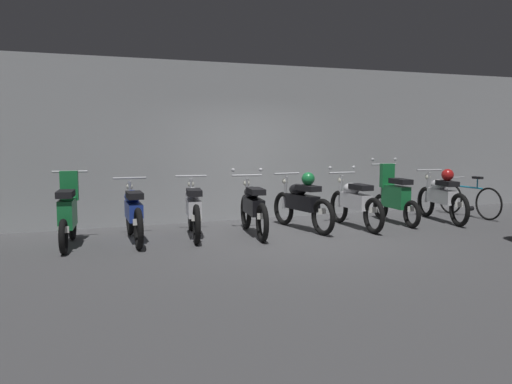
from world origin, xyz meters
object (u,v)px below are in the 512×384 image
Objects in this scene: motorbike_slot_2 at (193,209)px; motorbike_slot_3 at (253,207)px; motorbike_slot_4 at (302,202)px; motorbike_slot_0 at (68,213)px; motorbike_slot_7 at (442,196)px; bicycle at (469,200)px; motorbike_slot_6 at (395,197)px; motorbike_slot_1 at (134,212)px; motorbike_slot_5 at (355,202)px.

motorbike_slot_3 is at bearing -11.54° from motorbike_slot_2.
motorbike_slot_3 is at bearing -172.83° from motorbike_slot_4.
motorbike_slot_3 is at bearing -2.95° from motorbike_slot_0.
motorbike_slot_7 reaches higher than bicycle.
motorbike_slot_7 is at bearing -0.53° from motorbike_slot_3.
motorbike_slot_3 is 3.08m from motorbike_slot_6.
motorbike_slot_4 is 3.09m from motorbike_slot_7.
motorbike_slot_7 is 1.12× the size of bicycle.
motorbike_slot_4 is (4.10, -0.03, 0.00)m from motorbike_slot_0.
motorbike_slot_3 is at bearing 179.47° from motorbike_slot_7.
bicycle is (0.97, 0.27, -0.16)m from motorbike_slot_7.
motorbike_slot_4 is 1.16× the size of motorbike_slot_6.
motorbike_slot_6 is at bearing -1.11° from motorbike_slot_2.
motorbike_slot_1 is 1.01× the size of motorbike_slot_3.
motorbike_slot_3 reaches higher than motorbike_slot_7.
motorbike_slot_2 is at bearing 175.35° from motorbike_slot_5.
motorbike_slot_0 is 8.16m from bicycle.
motorbike_slot_3 is (1.03, -0.21, 0.00)m from motorbike_slot_2.
motorbike_slot_0 is 0.86× the size of motorbike_slot_5.
motorbike_slot_7 is (4.11, -0.04, 0.03)m from motorbike_slot_3.
motorbike_slot_1 and motorbike_slot_2 have the same top height.
motorbike_slot_2 is 5.14m from motorbike_slot_7.
motorbike_slot_5 is 1.16× the size of motorbike_slot_6.
bicycle is at bearing 15.77° from motorbike_slot_7.
motorbike_slot_1 is 1.16× the size of motorbike_slot_6.
motorbike_slot_7 is (1.03, -0.17, -0.00)m from motorbike_slot_6.
motorbike_slot_4 is (1.02, 0.13, 0.03)m from motorbike_slot_3.
motorbike_slot_4 is at bearing 170.66° from motorbike_slot_5.
motorbike_slot_4 reaches higher than motorbike_slot_1.
motorbike_slot_4 and motorbike_slot_7 have the same top height.
motorbike_slot_1 reaches higher than bicycle.
motorbike_slot_0 is 0.87× the size of motorbike_slot_2.
bicycle is at bearing 5.23° from motorbike_slot_5.
motorbike_slot_0 reaches higher than bicycle.
motorbike_slot_4 is (2.05, -0.08, 0.04)m from motorbike_slot_2.
motorbike_slot_2 is at bearing 3.07° from motorbike_slot_1.
motorbike_slot_3 is 2.05m from motorbike_slot_5.
motorbike_slot_3 and motorbike_slot_5 have the same top height.
motorbike_slot_0 is 5.13m from motorbike_slot_5.
motorbike_slot_7 is at bearing -164.23° from bicycle.
motorbike_slot_0 is 7.19m from motorbike_slot_7.
motorbike_slot_0 reaches higher than motorbike_slot_7.
motorbike_slot_5 reaches higher than motorbike_slot_2.
motorbike_slot_2 is at bearing 168.46° from motorbike_slot_3.
motorbike_slot_0 is 6.16m from motorbike_slot_6.
motorbike_slot_1 is 3.08m from motorbike_slot_4.
motorbike_slot_4 is 2.06m from motorbike_slot_6.
motorbike_slot_1 is 1.01× the size of motorbike_slot_7.
motorbike_slot_1 is at bearing 178.21° from motorbike_slot_7.
motorbike_slot_0 reaches higher than motorbike_slot_5.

